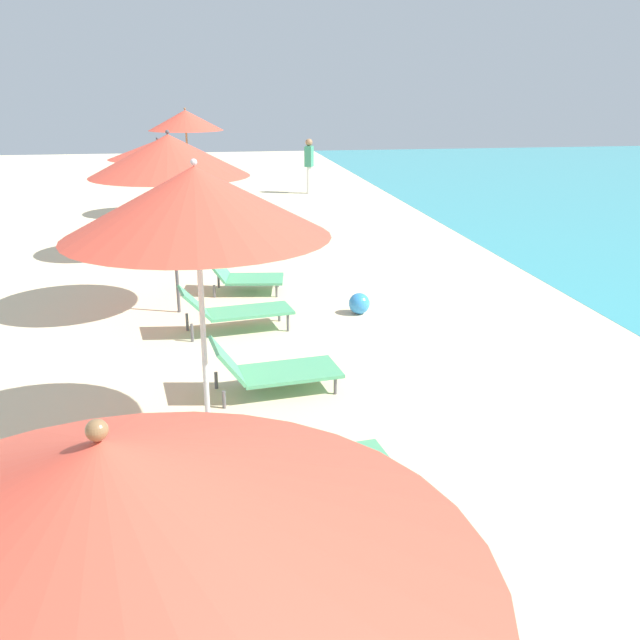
# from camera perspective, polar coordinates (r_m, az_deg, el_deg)

# --- Properties ---
(umbrella_third) EXTENTS (2.22, 2.22, 2.48)m
(umbrella_third) POSITION_cam_1_polar(r_m,az_deg,el_deg) (2.06, -16.96, -15.04)
(umbrella_third) COLOR olive
(umbrella_third) RESTS_ON ground
(umbrella_fourth) EXTENTS (2.31, 2.31, 2.72)m
(umbrella_fourth) POSITION_cam_1_polar(r_m,az_deg,el_deg) (6.11, -10.06, 9.41)
(umbrella_fourth) COLOR silver
(umbrella_fourth) RESTS_ON ground
(lounger_fourth_shoreside) EXTENTS (1.49, 0.82, 0.64)m
(lounger_fourth_shoreside) POSITION_cam_1_polar(r_m,az_deg,el_deg) (7.90, -3.98, -3.99)
(lounger_fourth_shoreside) COLOR #4CA572
(lounger_fourth_shoreside) RESTS_ON ground
(lounger_fourth_inland) EXTENTS (1.64, 0.89, 0.53)m
(lounger_fourth_inland) POSITION_cam_1_polar(r_m,az_deg,el_deg) (5.97, -1.59, -11.99)
(lounger_fourth_inland) COLOR #4CA572
(lounger_fourth_inland) RESTS_ON ground
(umbrella_fifth) EXTENTS (2.30, 2.30, 2.70)m
(umbrella_fifth) POSITION_cam_1_polar(r_m,az_deg,el_deg) (10.48, -12.19, 12.94)
(umbrella_fifth) COLOR #4C4C51
(umbrella_fifth) RESTS_ON ground
(lounger_fifth_shoreside) EXTENTS (1.27, 0.86, 0.58)m
(lounger_fifth_shoreside) POSITION_cam_1_polar(r_m,az_deg,el_deg) (11.76, -6.16, 3.56)
(lounger_fifth_shoreside) COLOR #4CA572
(lounger_fifth_shoreside) RESTS_ON ground
(lounger_fifth_inland) EXTENTS (1.62, 0.80, 0.68)m
(lounger_fifth_inland) POSITION_cam_1_polar(r_m,az_deg,el_deg) (9.87, -7.05, 0.87)
(lounger_fifth_inland) COLOR #4CA572
(lounger_fifth_inland) RESTS_ON ground
(umbrella_sixth) EXTENTS (1.92, 1.92, 2.35)m
(umbrella_sixth) POSITION_cam_1_polar(r_m,az_deg,el_deg) (14.25, -13.03, 13.33)
(umbrella_sixth) COLOR #4C4C51
(umbrella_sixth) RESTS_ON ground
(lounger_sixth_shoreside) EXTENTS (1.48, 0.91, 0.50)m
(lounger_sixth_shoreside) POSITION_cam_1_polar(r_m,az_deg,el_deg) (15.66, -8.37, 7.12)
(lounger_sixth_shoreside) COLOR #4CA572
(lounger_sixth_shoreside) RESTS_ON ground
(umbrella_farthest) EXTENTS (1.91, 1.91, 2.76)m
(umbrella_farthest) POSITION_cam_1_polar(r_m,az_deg,el_deg) (18.84, -10.88, 15.65)
(umbrella_farthest) COLOR olive
(umbrella_farthest) RESTS_ON ground
(lounger_farthest_shoreside) EXTENTS (1.25, 0.72, 0.58)m
(lounger_farthest_shoreside) POSITION_cam_1_polar(r_m,az_deg,el_deg) (20.28, -9.16, 9.82)
(lounger_farthest_shoreside) COLOR #4CA572
(lounger_farthest_shoreside) RESTS_ON ground
(person_walking_near) EXTENTS (0.34, 0.42, 1.70)m
(person_walking_near) POSITION_cam_1_polar(r_m,az_deg,el_deg) (22.69, -0.90, 12.85)
(person_walking_near) COLOR silver
(person_walking_near) RESTS_ON ground
(beach_ball) EXTENTS (0.32, 0.32, 0.32)m
(beach_ball) POSITION_cam_1_polar(r_m,az_deg,el_deg) (10.63, 3.21, 1.35)
(beach_ball) COLOR #338CD8
(beach_ball) RESTS_ON ground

